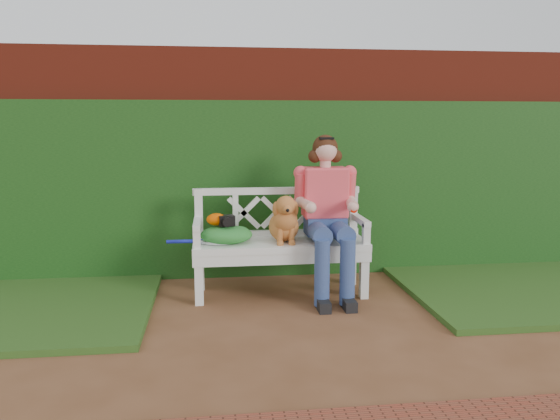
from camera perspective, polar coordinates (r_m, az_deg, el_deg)
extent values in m
plane|color=brown|center=(3.93, 2.18, -13.28)|extent=(60.00, 60.00, 0.00)
cube|color=maroon|center=(5.53, -0.90, 5.04)|extent=(10.00, 0.30, 2.20)
cube|color=#235619|center=(5.34, -0.64, 2.19)|extent=(10.00, 0.18, 1.70)
cube|color=#315821|center=(5.59, 25.86, -7.07)|extent=(2.60, 2.00, 0.05)
cube|color=black|center=(4.64, -5.63, -1.10)|extent=(0.15, 0.12, 0.09)
ellipsoid|color=#E64F00|center=(4.66, -6.66, -0.98)|extent=(0.18, 0.15, 0.10)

